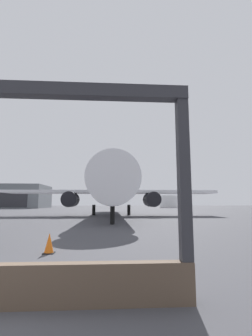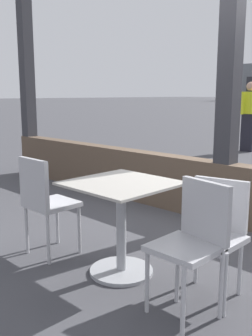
{
  "view_description": "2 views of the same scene",
  "coord_description": "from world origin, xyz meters",
  "px_view_note": "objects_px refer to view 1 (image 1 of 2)",
  "views": [
    {
      "loc": [
        2.74,
        -4.27,
        1.67
      ],
      "look_at": [
        3.99,
        15.06,
        4.43
      ],
      "focal_mm": 26.19,
      "sensor_mm": 36.0,
      "label": 1
    },
    {
      "loc": [
        2.2,
        -3.85,
        1.45
      ],
      "look_at": [
        -0.67,
        -0.91,
        0.66
      ],
      "focal_mm": 41.45,
      "sensor_mm": 36.0,
      "label": 2
    }
  ],
  "objects_px": {
    "airplane": "(112,190)",
    "traffic_cone": "(49,244)",
    "distant_hangar": "(13,197)",
    "fuel_storage_tank": "(169,202)"
  },
  "relations": [
    {
      "from": "airplane",
      "to": "traffic_cone",
      "type": "relative_size",
      "value": 50.98
    },
    {
      "from": "airplane",
      "to": "traffic_cone",
      "type": "distance_m",
      "value": 24.25
    },
    {
      "from": "distant_hangar",
      "to": "fuel_storage_tank",
      "type": "distance_m",
      "value": 53.08
    },
    {
      "from": "airplane",
      "to": "distant_hangar",
      "type": "xyz_separation_m",
      "value": [
        -32.28,
        51.35,
        0.32
      ]
    },
    {
      "from": "traffic_cone",
      "to": "distant_hangar",
      "type": "bearing_deg",
      "value": 111.77
    },
    {
      "from": "airplane",
      "to": "distant_hangar",
      "type": "height_order",
      "value": "airplane"
    },
    {
      "from": "traffic_cone",
      "to": "fuel_storage_tank",
      "type": "distance_m",
      "value": 81.39
    },
    {
      "from": "fuel_storage_tank",
      "to": "traffic_cone",
      "type": "bearing_deg",
      "value": -106.36
    },
    {
      "from": "airplane",
      "to": "traffic_cone",
      "type": "xyz_separation_m",
      "value": [
        -2.22,
        -23.95,
        -3.08
      ]
    },
    {
      "from": "distant_hangar",
      "to": "fuel_storage_tank",
      "type": "bearing_deg",
      "value": 3.0
    }
  ]
}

